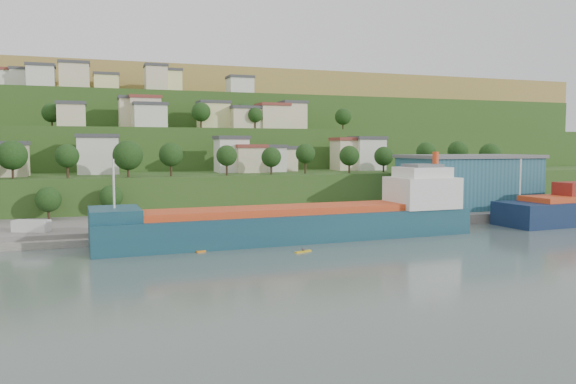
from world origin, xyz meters
name	(u,v)px	position (x,y,z in m)	size (l,w,h in m)	color
ground	(339,246)	(0.00, 0.00, 0.00)	(500.00, 500.00, 0.00)	#475750
quay	(368,220)	(20.00, 28.00, 0.00)	(220.00, 26.00, 4.00)	slate
hillside	(184,183)	(-0.05, 168.69, 0.08)	(360.00, 210.26, 96.00)	#284719
cargo_ship_near	(305,224)	(-3.04, 8.09, 2.83)	(69.33, 12.96, 17.75)	#14364B
warehouse	(468,181)	(47.02, 27.96, 8.43)	(31.05, 19.08, 12.80)	#1F505F
caravan	(31,228)	(-49.37, 20.44, 2.61)	(6.02, 2.51, 2.81)	silver
dinghy	(53,235)	(-45.86, 18.23, 1.56)	(3.65, 1.37, 0.73)	silver
kayak_orange	(206,250)	(-22.17, 2.49, 0.25)	(3.43, 1.71, 0.86)	orange
kayak_yellow	(303,251)	(-7.70, -3.31, 0.23)	(3.11, 1.60, 0.78)	gold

